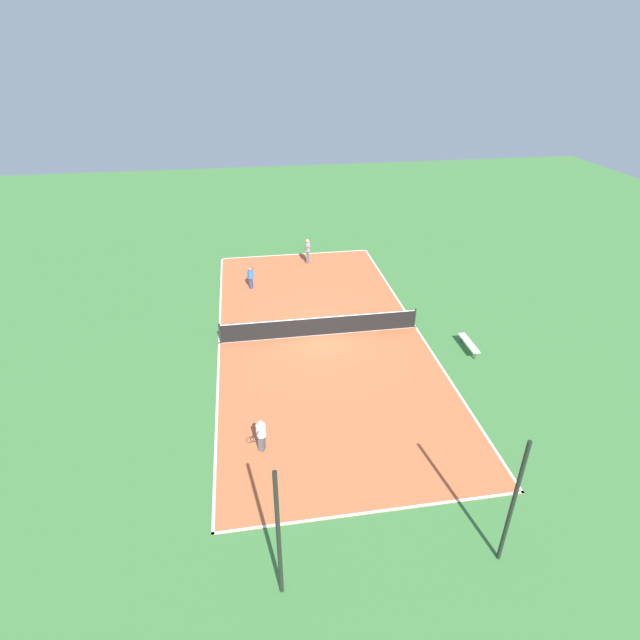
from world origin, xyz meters
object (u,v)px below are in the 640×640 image
player_near_blue (251,277)px  tennis_ball_right_alley (320,319)px  bench (469,343)px  player_baseline_gray (308,249)px  tennis_net (320,325)px  fence_post_back_left (513,504)px  tennis_ball_near_net (300,322)px  fence_post_back_right (278,536)px  player_near_white (261,434)px  tennis_ball_midcourt (253,272)px

player_near_blue → tennis_ball_right_alley: bearing=-135.6°
bench → player_baseline_gray: bearing=-152.5°
player_near_blue → player_baseline_gray: 5.20m
tennis_net → fence_post_back_left: bearing=103.4°
tennis_ball_right_alley → player_near_blue: bearing=-52.9°
bench → fence_post_back_left: (3.78, 10.85, 1.90)m
tennis_ball_near_net → fence_post_back_left: 15.55m
fence_post_back_right → tennis_ball_right_alley: bearing=-102.9°
player_near_white → tennis_ball_near_net: player_near_white is taller
player_near_blue → tennis_ball_midcourt: player_near_blue is taller
tennis_ball_near_net → fence_post_back_right: size_ratio=0.01×
player_near_white → player_near_blue: 14.07m
fence_post_back_left → fence_post_back_right: bearing=0.0°
tennis_ball_midcourt → tennis_ball_near_net: bearing=107.8°
tennis_net → player_near_white: player_near_white is taller
tennis_ball_midcourt → fence_post_back_left: fence_post_back_left is taller
tennis_net → player_baseline_gray: player_baseline_gray is taller
tennis_net → tennis_ball_midcourt: size_ratio=150.32×
tennis_net → tennis_ball_near_net: (0.85, -1.41, -0.52)m
bench → fence_post_back_right: size_ratio=0.41×
tennis_ball_midcourt → fence_post_back_right: 22.05m
tennis_ball_right_alley → fence_post_back_left: size_ratio=0.01×
bench → player_near_blue: 13.52m
player_near_white → fence_post_back_left: (-6.65, 5.55, 1.49)m
player_near_blue → fence_post_back_left: (-6.51, 19.62, 1.51)m
bench → tennis_ball_near_net: (7.84, -3.98, -0.34)m
tennis_net → tennis_ball_right_alley: size_ratio=150.32×
tennis_ball_right_alley → tennis_net: bearing=81.8°
bench → tennis_ball_near_net: bearing=-116.9°
player_near_blue → tennis_net: bearing=-144.7°
tennis_ball_right_alley → fence_post_back_right: size_ratio=0.01×
tennis_ball_near_net → tennis_ball_right_alley: 1.08m
player_baseline_gray → tennis_ball_midcourt: player_baseline_gray is taller
tennis_net → bench: bearing=159.8°
tennis_ball_near_net → tennis_ball_midcourt: same height
player_near_blue → tennis_ball_right_alley: player_near_blue is taller
tennis_ball_near_net → tennis_ball_midcourt: (2.28, -7.10, 0.00)m
player_baseline_gray → fence_post_back_right: fence_post_back_right is taller
bench → player_near_blue: (10.28, -8.76, 0.39)m
bench → tennis_ball_midcourt: 15.02m
player_near_blue → tennis_ball_right_alley: 5.88m
fence_post_back_left → tennis_ball_midcourt: bearing=-73.9°
tennis_net → player_near_white: bearing=66.4°
tennis_net → player_near_blue: player_near_blue is taller
tennis_ball_midcourt → fence_post_back_left: size_ratio=0.01×
bench → player_baseline_gray: (6.32, -12.12, 0.61)m
player_near_blue → fence_post_back_left: 20.72m
bench → tennis_ball_near_net: size_ratio=27.55×
player_near_white → fence_post_back_left: fence_post_back_left is taller
tennis_ball_near_net → fence_post_back_right: (2.36, 14.84, 2.24)m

